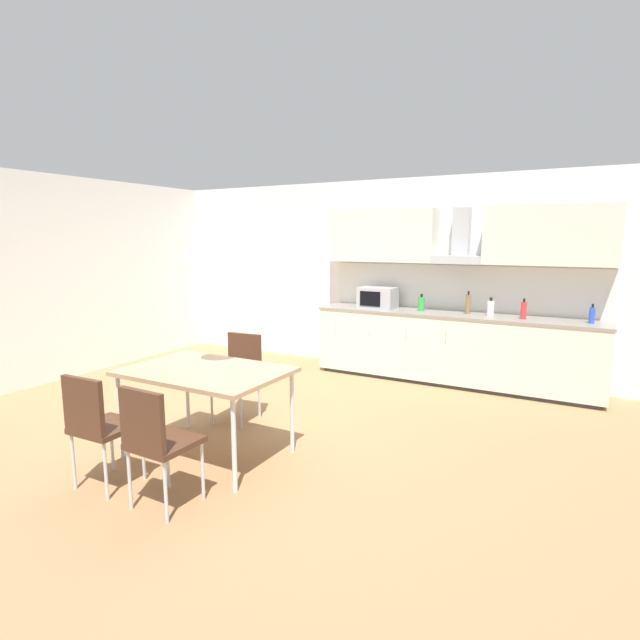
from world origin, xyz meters
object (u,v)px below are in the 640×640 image
Objects in this scene: bottle_white at (491,308)px; chair_near_left at (97,420)px; bottle_red at (524,310)px; bottle_green at (421,304)px; dining_table at (206,375)px; microwave at (378,298)px; bottle_brown at (468,304)px; chair_near_right at (155,435)px; chair_far_left at (240,368)px; bottle_blue at (592,315)px; pendant_lamp at (201,245)px.

bottle_white is 4.49m from chair_near_left.
bottle_red is 4.64m from chair_near_left.
bottle_green is 3.29m from dining_table.
dining_table is at bearing -118.05° from bottle_white.
bottle_white is at bearing 0.22° from microwave.
bottle_brown is 0.33× the size of chair_near_left.
chair_near_right and chair_far_left have the same top height.
chair_near_right is at bearing -114.11° from bottle_red.
chair_near_left is (-1.12, -4.01, -0.46)m from bottle_green.
bottle_green is 0.25× the size of chair_near_left.
bottle_green is 0.59m from bottle_brown.
bottle_green is 0.17× the size of dining_table.
bottle_white is (-1.08, 0.01, 0.00)m from bottle_blue.
bottle_brown reaches higher than chair_near_right.
bottle_green reaches higher than chair_near_right.
bottle_blue reaches higher than chair_near_left.
microwave is 3.26m from pendant_lamp.
bottle_blue is 0.25× the size of chair_far_left.
bottle_red is at bearing 56.56° from pendant_lamp.
chair_near_left is at bearing -127.52° from bottle_blue.
chair_near_right is (-0.53, -4.01, -0.46)m from bottle_green.
bottle_white reaches higher than bottle_blue.
chair_far_left is (-1.99, -2.34, -0.46)m from bottle_white.
chair_far_left is at bearing -102.71° from microwave.
bottle_red is 0.38m from bottle_white.
bottle_blue is 0.68× the size of pendant_lamp.
chair_near_left is at bearing 180.00° from chair_near_right.
chair_near_left is 2.72× the size of pendant_lamp.
pendant_lamp is (-1.69, -3.17, 0.78)m from bottle_white.
chair_far_left is at bearing 109.95° from pendant_lamp.
microwave is 3.19m from dining_table.
bottle_blue is 0.76× the size of bottle_brown.
bottle_red reaches higher than dining_table.
bottle_blue is (0.70, 0.03, -0.01)m from bottle_red.
bottle_brown is 0.33× the size of chair_far_left.
pendant_lamp reaches higher than bottle_brown.
chair_near_right is (-1.40, -4.01, -0.46)m from bottle_white.
chair_far_left is (-1.72, -2.38, -0.49)m from bottle_brown.
bottle_red is 0.66m from bottle_brown.
bottle_blue is 1.36m from bottle_brown.
bottle_brown reaches higher than bottle_green.
bottle_brown reaches higher than dining_table.
bottle_green is at bearing 64.23° from chair_far_left.
bottle_white is (1.47, 0.01, -0.04)m from microwave.
chair_far_left is 2.72× the size of pendant_lamp.
chair_near_right is at bearing -70.51° from dining_table.
chair_far_left is at bearing -142.87° from bottle_blue.
bottle_green is 1.94m from bottle_blue.
microwave is at bearing 179.79° from bottle_blue.
chair_near_left and chair_far_left have the same top height.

